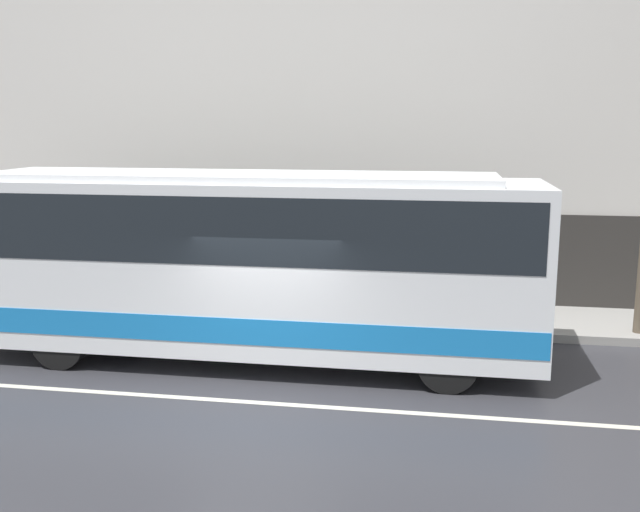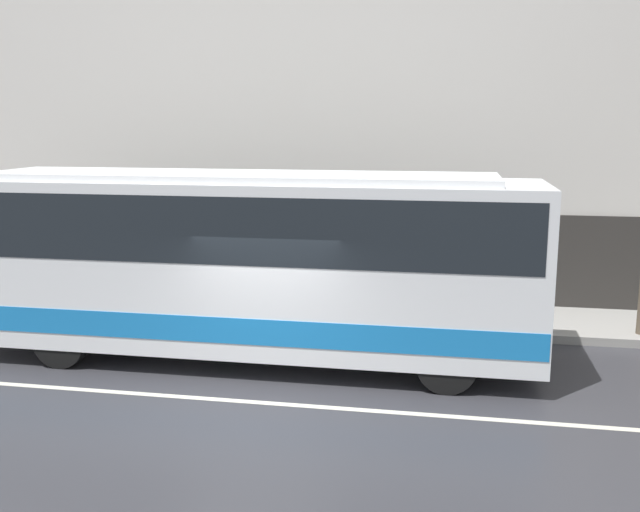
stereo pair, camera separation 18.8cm
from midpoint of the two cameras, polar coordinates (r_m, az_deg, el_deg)
name	(u,v)px [view 2 (the right image)]	position (r m, az deg, el deg)	size (l,w,h in m)	color
ground_plane	(253,402)	(11.54, -4.87, -11.58)	(60.00, 60.00, 0.00)	#333338
sidewalk	(316,312)	(16.34, -0.03, -4.51)	(60.00, 2.43, 0.17)	gray
building_facade	(326,119)	(17.11, 0.82, 10.89)	(60.00, 0.35, 9.19)	silver
lane_stripe	(253,402)	(11.54, -4.87, -11.56)	(54.00, 0.14, 0.01)	beige
transit_bus	(239,256)	(13.14, -6.11, 0.03)	(10.86, 2.53, 3.46)	white
pedestrian_waiting	(227,267)	(17.29, -7.11, -0.89)	(0.36, 0.36, 1.62)	#1E5933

